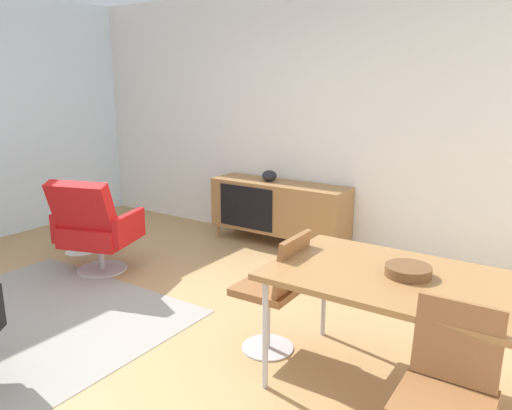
# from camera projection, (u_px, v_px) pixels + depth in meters

# --- Properties ---
(ground_plane) EXTENTS (8.32, 8.32, 0.00)m
(ground_plane) POSITION_uv_depth(u_px,v_px,m) (146.00, 332.00, 3.68)
(ground_plane) COLOR tan
(wall_back) EXTENTS (6.80, 0.12, 2.80)m
(wall_back) POSITION_uv_depth(u_px,v_px,m) (313.00, 120.00, 5.43)
(wall_back) COLOR white
(wall_back) RESTS_ON ground_plane
(sideboard) EXTENTS (1.60, 0.45, 0.72)m
(sideboard) POSITION_uv_depth(u_px,v_px,m) (279.00, 207.00, 5.56)
(sideboard) COLOR olive
(sideboard) RESTS_ON ground_plane
(vase_cobalt) EXTENTS (0.17, 0.17, 0.13)m
(vase_cobalt) POSITION_uv_depth(u_px,v_px,m) (269.00, 176.00, 5.54)
(vase_cobalt) COLOR black
(vase_cobalt) RESTS_ON sideboard
(dining_table) EXTENTS (1.60, 0.90, 0.74)m
(dining_table) POSITION_uv_depth(u_px,v_px,m) (411.00, 286.00, 2.77)
(dining_table) COLOR olive
(dining_table) RESTS_ON ground_plane
(wooden_bowl_on_table) EXTENTS (0.26, 0.26, 0.06)m
(wooden_bowl_on_table) POSITION_uv_depth(u_px,v_px,m) (408.00, 271.00, 2.80)
(wooden_bowl_on_table) COLOR brown
(wooden_bowl_on_table) RESTS_ON dining_table
(dining_chair_near_window) EXTENTS (0.43, 0.41, 0.86)m
(dining_chair_near_window) POSITION_uv_depth(u_px,v_px,m) (276.00, 288.00, 3.31)
(dining_chair_near_window) COLOR brown
(dining_chair_near_window) RESTS_ON ground_plane
(dining_chair_front_right) EXTENTS (0.41, 0.43, 0.86)m
(dining_chair_front_right) POSITION_uv_depth(u_px,v_px,m) (447.00, 393.00, 2.19)
(dining_chair_front_right) COLOR brown
(dining_chair_front_right) RESTS_ON ground_plane
(lounge_chair_red) EXTENTS (0.84, 0.81, 0.95)m
(lounge_chair_red) POSITION_uv_depth(u_px,v_px,m) (95.00, 226.00, 4.72)
(lounge_chair_red) COLOR red
(lounge_chair_red) RESTS_ON ground_plane
(side_table_round) EXTENTS (0.44, 0.44, 0.52)m
(side_table_round) POSITION_uv_depth(u_px,v_px,m) (78.00, 223.00, 5.34)
(side_table_round) COLOR white
(side_table_round) RESTS_ON ground_plane
(fruit_bowl) EXTENTS (0.20, 0.20, 0.11)m
(fruit_bowl) POSITION_uv_depth(u_px,v_px,m) (76.00, 202.00, 5.29)
(fruit_bowl) COLOR #262628
(fruit_bowl) RESTS_ON side_table_round
(area_rug) EXTENTS (2.20, 1.70, 0.01)m
(area_rug) POSITION_uv_depth(u_px,v_px,m) (39.00, 316.00, 3.92)
(area_rug) COLOR gray
(area_rug) RESTS_ON ground_plane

